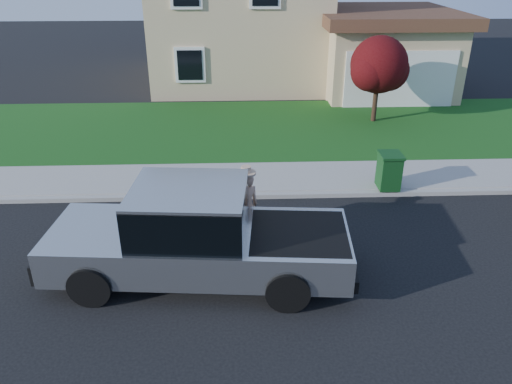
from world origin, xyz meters
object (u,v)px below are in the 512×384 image
trash_bin (389,170)px  ornamental_tree (380,67)px  pickup_truck (197,237)px  woman (246,205)px

trash_bin → ornamental_tree: bearing=79.4°
pickup_truck → woman: pickup_truck is taller
pickup_truck → woman: size_ratio=3.43×
trash_bin → pickup_truck: bearing=-142.6°
ornamental_tree → pickup_truck: bearing=-122.1°
ornamental_tree → trash_bin: size_ratio=3.21×
woman → ornamental_tree: ornamental_tree is taller
pickup_truck → woman: (1.01, 1.45, -0.07)m
pickup_truck → trash_bin: pickup_truck is taller
pickup_truck → ornamental_tree: ornamental_tree is taller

